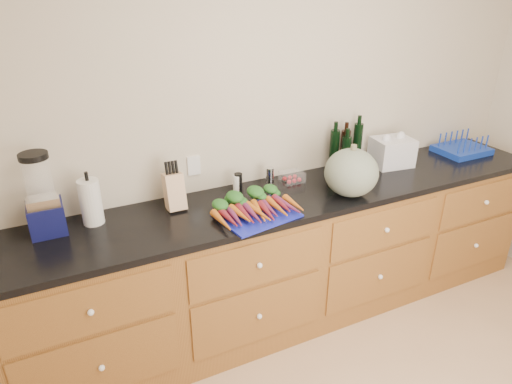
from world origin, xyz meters
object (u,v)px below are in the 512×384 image
blender_appliance (43,199)px  dish_rack (462,148)px  cutting_board (257,215)px  tomato_box (292,177)px  paper_towel (91,202)px  squash (351,173)px  knife_block (174,191)px  carrots (254,207)px

blender_appliance → dish_rack: bearing=-1.5°
cutting_board → blender_appliance: (-1.07, 0.32, 0.19)m
tomato_box → paper_towel: bearing=-179.5°
tomato_box → dish_rack: 1.46m
squash → paper_towel: squash is taller
cutting_board → squash: (0.64, 0.00, 0.14)m
paper_towel → knife_block: (0.46, -0.02, -0.02)m
cutting_board → blender_appliance: blender_appliance is taller
squash → blender_appliance: size_ratio=0.74×
carrots → blender_appliance: (-1.07, 0.28, 0.16)m
squash → knife_block: size_ratio=1.55×
dish_rack → carrots: bearing=-173.8°
knife_block → dish_rack: knife_block is taller
paper_towel → tomato_box: 1.27m
carrots → cutting_board: bearing=-90.0°
tomato_box → dish_rack: dish_rack is taller
carrots → knife_block: 0.47m
carrots → dish_rack: bearing=6.2°
squash → blender_appliance: 1.75m
dish_rack → cutting_board: bearing=-172.7°
cutting_board → carrots: carrots is taller
dish_rack → blender_appliance: bearing=178.5°
cutting_board → blender_appliance: size_ratio=0.95×
paper_towel → tomato_box: size_ratio=1.78×
carrots → dish_rack: 1.88m
carrots → blender_appliance: size_ratio=1.08×
cutting_board → carrots: bearing=90.0°
blender_appliance → tomato_box: bearing=0.5°
dish_rack → tomato_box: bearing=176.5°
knife_block → tomato_box: size_ratio=1.47×
squash → blender_appliance: (-1.72, 0.32, 0.05)m
squash → blender_appliance: blender_appliance is taller
squash → tomato_box: size_ratio=2.29×
blender_appliance → tomato_box: (1.49, 0.01, -0.16)m
blender_appliance → cutting_board: bearing=-16.5°
cutting_board → blender_appliance: bearing=163.5°
paper_towel → blender_appliance: bearing=-179.4°
squash → tomato_box: squash is taller
tomato_box → knife_block: bearing=-177.9°
blender_appliance → paper_towel: (0.23, 0.00, -0.07)m
cutting_board → carrots: (-0.00, 0.04, 0.03)m
carrots → paper_towel: size_ratio=1.88×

